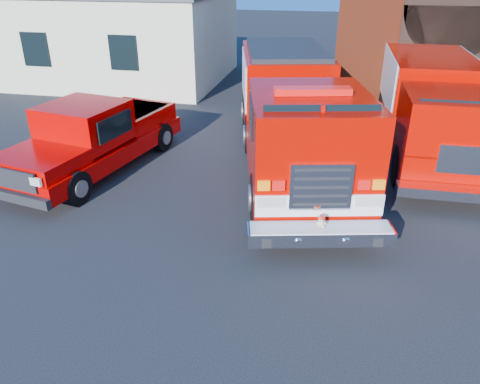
% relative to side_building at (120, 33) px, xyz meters
% --- Properties ---
extents(ground, '(100.00, 100.00, 0.00)m').
position_rel_side_building_xyz_m(ground, '(9.00, -13.00, -2.20)').
color(ground, black).
rests_on(ground, ground).
extents(parking_stripe_far, '(0.12, 3.00, 0.01)m').
position_rel_side_building_xyz_m(parking_stripe_far, '(15.50, -6.00, -2.20)').
color(parking_stripe_far, yellow).
rests_on(parking_stripe_far, ground).
extents(side_building, '(10.20, 8.20, 4.35)m').
position_rel_side_building_xyz_m(side_building, '(0.00, 0.00, 0.00)').
color(side_building, '#E8E4C4').
rests_on(side_building, ground).
extents(fire_engine, '(4.81, 10.09, 3.00)m').
position_rel_side_building_xyz_m(fire_engine, '(9.52, -9.53, -0.65)').
color(fire_engine, black).
rests_on(fire_engine, ground).
extents(pickup_truck, '(3.29, 6.34, 1.98)m').
position_rel_side_building_xyz_m(pickup_truck, '(4.14, -10.97, -1.27)').
color(pickup_truck, black).
rests_on(pickup_truck, ground).
extents(secondary_truck, '(2.67, 8.38, 2.71)m').
position_rel_side_building_xyz_m(secondary_truck, '(13.57, -7.46, -0.73)').
color(secondary_truck, black).
rests_on(secondary_truck, ground).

